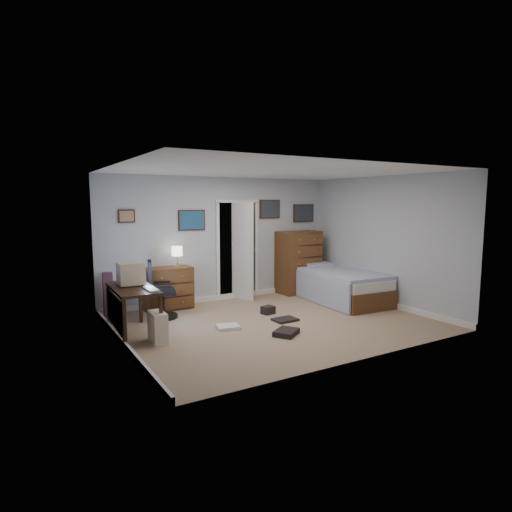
{
  "coord_description": "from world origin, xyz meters",
  "views": [
    {
      "loc": [
        -3.8,
        -5.85,
        2.01
      ],
      "look_at": [
        -0.18,
        0.3,
        1.1
      ],
      "focal_mm": 30.0,
      "sensor_mm": 36.0,
      "label": 1
    }
  ],
  "objects_px": {
    "low_dresser": "(168,288)",
    "computer_desk": "(127,299)",
    "bed": "(340,285)",
    "tall_dresser": "(298,262)",
    "office_chair": "(159,296)"
  },
  "relations": [
    {
      "from": "low_dresser",
      "to": "office_chair",
      "type": "bearing_deg",
      "value": -122.89
    },
    {
      "from": "computer_desk",
      "to": "bed",
      "type": "bearing_deg",
      "value": 2.81
    },
    {
      "from": "computer_desk",
      "to": "tall_dresser",
      "type": "relative_size",
      "value": 0.95
    },
    {
      "from": "low_dresser",
      "to": "computer_desk",
      "type": "bearing_deg",
      "value": -132.12
    },
    {
      "from": "bed",
      "to": "office_chair",
      "type": "bearing_deg",
      "value": 174.43
    },
    {
      "from": "computer_desk",
      "to": "office_chair",
      "type": "relative_size",
      "value": 1.27
    },
    {
      "from": "office_chair",
      "to": "low_dresser",
      "type": "xyz_separation_m",
      "value": [
        0.34,
        0.56,
        0.0
      ]
    },
    {
      "from": "tall_dresser",
      "to": "bed",
      "type": "distance_m",
      "value": 1.2
    },
    {
      "from": "bed",
      "to": "computer_desk",
      "type": "bearing_deg",
      "value": -175.05
    },
    {
      "from": "tall_dresser",
      "to": "bed",
      "type": "relative_size",
      "value": 0.64
    },
    {
      "from": "office_chair",
      "to": "low_dresser",
      "type": "relative_size",
      "value": 1.14
    },
    {
      "from": "tall_dresser",
      "to": "bed",
      "type": "bearing_deg",
      "value": -82.39
    },
    {
      "from": "computer_desk",
      "to": "office_chair",
      "type": "distance_m",
      "value": 0.99
    },
    {
      "from": "office_chair",
      "to": "bed",
      "type": "relative_size",
      "value": 0.47
    },
    {
      "from": "office_chair",
      "to": "bed",
      "type": "xyz_separation_m",
      "value": [
        3.56,
        -0.59,
        -0.07
      ]
    }
  ]
}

